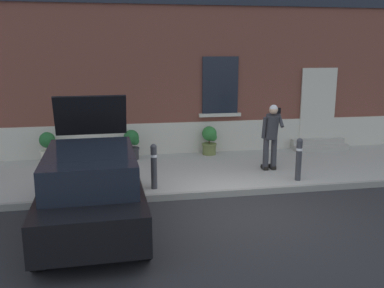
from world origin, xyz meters
TOP-DOWN VIEW (x-y plane):
  - ground_plane at (0.00, 0.00)m, footprint 80.00×80.00m
  - sidewalk at (0.00, 2.80)m, footprint 24.00×3.60m
  - curb_edge at (0.00, 0.94)m, footprint 24.00×0.12m
  - building_facade at (0.01, 5.29)m, footprint 24.00×1.52m
  - entrance_stoop at (3.91, 4.33)m, footprint 1.73×0.64m
  - hatchback_car_black at (-2.91, -0.29)m, footprint 1.88×4.11m
  - bollard_near_person at (1.87, 1.35)m, footprint 0.15×0.15m
  - bollard_far_left at (-1.62, 1.35)m, footprint 0.15×0.15m
  - person_on_phone at (1.51, 2.29)m, footprint 0.51×0.51m
  - planter_cream at (-4.32, 4.19)m, footprint 0.44×0.44m
  - planter_charcoal at (-2.00, 4.11)m, footprint 0.44×0.44m
  - planter_olive at (0.33, 4.24)m, footprint 0.44×0.44m

SIDE VIEW (x-z plane):
  - ground_plane at x=0.00m, z-range 0.00..0.00m
  - sidewalk at x=0.00m, z-range 0.00..0.15m
  - curb_edge at x=0.00m, z-range 0.00..0.15m
  - entrance_stoop at x=3.91m, z-range 0.12..0.44m
  - planter_cream at x=-4.32m, z-range 0.18..1.04m
  - planter_charcoal at x=-2.00m, z-range 0.18..1.04m
  - planter_olive at x=0.33m, z-range 0.18..1.04m
  - bollard_near_person at x=1.87m, z-range 0.19..1.24m
  - bollard_far_left at x=-1.62m, z-range 0.19..1.24m
  - hatchback_car_black at x=-2.91m, z-range -0.37..1.97m
  - person_on_phone at x=1.51m, z-range 0.28..2.02m
  - building_facade at x=0.01m, z-range -0.02..7.48m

